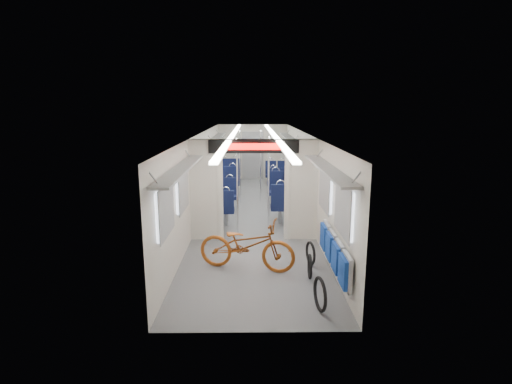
% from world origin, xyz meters
% --- Properties ---
extents(carriage, '(12.00, 12.02, 2.31)m').
position_xyz_m(carriage, '(0.00, -0.27, 1.50)').
color(carriage, '#515456').
rests_on(carriage, ground).
extents(bicycle, '(1.94, 1.10, 0.97)m').
position_xyz_m(bicycle, '(-0.14, -3.84, 0.48)').
color(bicycle, '#934615').
rests_on(bicycle, ground).
extents(flip_bench, '(0.12, 2.12, 0.54)m').
position_xyz_m(flip_bench, '(1.35, -4.49, 0.58)').
color(flip_bench, gray).
rests_on(flip_bench, carriage).
extents(bike_hoop_a, '(0.13, 0.54, 0.54)m').
position_xyz_m(bike_hoop_a, '(0.97, -5.42, 0.24)').
color(bike_hoop_a, black).
rests_on(bike_hoop_a, ground).
extents(bike_hoop_b, '(0.07, 0.45, 0.45)m').
position_xyz_m(bike_hoop_b, '(0.98, -4.26, 0.20)').
color(bike_hoop_b, black).
rests_on(bike_hoop_b, ground).
extents(bike_hoop_c, '(0.14, 0.47, 0.47)m').
position_xyz_m(bike_hoop_c, '(1.09, -3.62, 0.21)').
color(bike_hoop_c, black).
rests_on(bike_hoop_c, ground).
extents(seat_bay_near_left, '(0.88, 1.94, 1.06)m').
position_xyz_m(seat_bay_near_left, '(-0.93, -0.20, 0.52)').
color(seat_bay_near_left, black).
rests_on(seat_bay_near_left, ground).
extents(seat_bay_near_right, '(0.96, 2.33, 1.18)m').
position_xyz_m(seat_bay_near_right, '(0.93, 0.25, 0.58)').
color(seat_bay_near_right, black).
rests_on(seat_bay_near_right, ground).
extents(seat_bay_far_left, '(0.94, 2.22, 1.14)m').
position_xyz_m(seat_bay_far_left, '(-0.94, 3.66, 0.56)').
color(seat_bay_far_left, black).
rests_on(seat_bay_far_left, ground).
extents(seat_bay_far_right, '(0.89, 1.98, 1.07)m').
position_xyz_m(seat_bay_far_right, '(0.93, 3.55, 0.53)').
color(seat_bay_far_right, black).
rests_on(seat_bay_far_right, ground).
extents(stanchion_near_left, '(0.04, 0.04, 2.30)m').
position_xyz_m(stanchion_near_left, '(-0.38, -1.65, 1.15)').
color(stanchion_near_left, silver).
rests_on(stanchion_near_left, ground).
extents(stanchion_near_right, '(0.04, 0.04, 2.30)m').
position_xyz_m(stanchion_near_right, '(0.37, -1.12, 1.15)').
color(stanchion_near_right, silver).
rests_on(stanchion_near_right, ground).
extents(stanchion_far_left, '(0.04, 0.04, 2.30)m').
position_xyz_m(stanchion_far_left, '(-0.41, 1.53, 1.15)').
color(stanchion_far_left, silver).
rests_on(stanchion_far_left, ground).
extents(stanchion_far_right, '(0.04, 0.04, 2.30)m').
position_xyz_m(stanchion_far_right, '(0.23, 1.73, 1.15)').
color(stanchion_far_right, silver).
rests_on(stanchion_far_right, ground).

